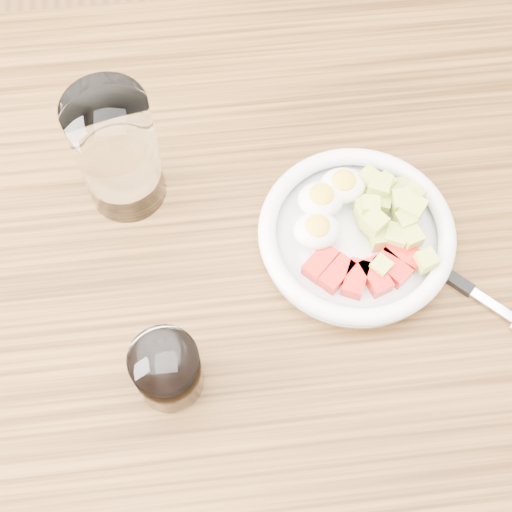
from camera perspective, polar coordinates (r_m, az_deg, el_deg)
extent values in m
plane|color=brown|center=(1.59, 0.41, -12.71)|extent=(4.00, 4.00, 0.00)
cube|color=brown|center=(0.87, 0.73, -1.93)|extent=(1.50, 0.90, 0.04)
cylinder|color=white|center=(0.87, 7.93, 1.35)|extent=(0.23, 0.23, 0.01)
torus|color=white|center=(0.86, 8.07, 1.87)|extent=(0.24, 0.24, 0.02)
cube|color=red|center=(0.84, 5.18, -0.56)|extent=(0.05, 0.05, 0.02)
cube|color=red|center=(0.83, 6.45, -1.43)|extent=(0.05, 0.05, 0.02)
cube|color=red|center=(0.83, 7.97, -1.81)|extent=(0.04, 0.05, 0.02)
cube|color=red|center=(0.84, 9.50, -1.65)|extent=(0.04, 0.05, 0.02)
cube|color=red|center=(0.84, 10.79, -0.97)|extent=(0.05, 0.05, 0.02)
cube|color=red|center=(0.85, 11.65, 0.10)|extent=(0.05, 0.05, 0.02)
ellipsoid|color=white|center=(0.86, 5.20, 4.53)|extent=(0.06, 0.05, 0.03)
ellipsoid|color=yellow|center=(0.85, 5.27, 4.94)|extent=(0.03, 0.03, 0.01)
ellipsoid|color=white|center=(0.87, 6.95, 5.62)|extent=(0.06, 0.05, 0.03)
ellipsoid|color=yellow|center=(0.86, 7.04, 6.04)|extent=(0.03, 0.03, 0.01)
ellipsoid|color=white|center=(0.84, 4.89, 2.04)|extent=(0.06, 0.05, 0.03)
ellipsoid|color=yellow|center=(0.83, 4.95, 2.43)|extent=(0.03, 0.03, 0.01)
cube|color=#C8CD4F|center=(0.86, 11.85, 2.79)|extent=(0.03, 0.03, 0.02)
cube|color=#C8CD4F|center=(0.85, 12.31, 1.41)|extent=(0.03, 0.03, 0.02)
cube|color=#C8CD4F|center=(0.86, 11.63, 4.24)|extent=(0.02, 0.02, 0.02)
cube|color=#C8CD4F|center=(0.87, 8.85, 3.83)|extent=(0.03, 0.03, 0.02)
cube|color=#C8CD4F|center=(0.86, 9.98, 1.51)|extent=(0.03, 0.03, 0.03)
cube|color=#C8CD4F|center=(0.84, 13.43, -0.38)|extent=(0.03, 0.03, 0.02)
cube|color=#C8CD4F|center=(0.88, 8.99, 6.22)|extent=(0.03, 0.03, 0.02)
cube|color=#C8CD4F|center=(0.87, 9.83, 5.49)|extent=(0.03, 0.03, 0.03)
cube|color=#C8CD4F|center=(0.89, 11.62, 4.93)|extent=(0.03, 0.03, 0.02)
cube|color=#C8CD4F|center=(0.86, 12.39, 3.70)|extent=(0.04, 0.04, 0.03)
cube|color=#C8CD4F|center=(0.85, 11.10, 1.49)|extent=(0.03, 0.03, 0.03)
cube|color=#C8CD4F|center=(0.84, 9.43, 2.60)|extent=(0.03, 0.03, 0.02)
cube|color=#C8CD4F|center=(0.89, 11.18, 5.31)|extent=(0.02, 0.02, 0.02)
cube|color=#C8CD4F|center=(0.87, 9.91, 4.23)|extent=(0.03, 0.03, 0.02)
cube|color=#C8CD4F|center=(0.89, 10.37, 5.43)|extent=(0.02, 0.02, 0.02)
cube|color=#C8CD4F|center=(0.86, 8.86, 3.28)|extent=(0.03, 0.03, 0.02)
cube|color=#C8CD4F|center=(0.88, 10.25, 5.68)|extent=(0.03, 0.03, 0.02)
cube|color=#C8CD4F|center=(0.84, 9.94, -0.91)|extent=(0.03, 0.03, 0.02)
cube|color=#C8CD4F|center=(0.87, 12.39, 4.76)|extent=(0.03, 0.03, 0.02)
cube|color=#C8CD4F|center=(0.85, 9.14, 3.94)|extent=(0.02, 0.02, 0.02)
cube|color=black|center=(0.88, 14.03, -0.81)|extent=(0.09, 0.08, 0.01)
cube|color=silver|center=(0.88, 18.57, -3.86)|extent=(0.05, 0.05, 0.00)
cylinder|color=white|center=(0.85, -11.04, 8.13)|extent=(0.10, 0.10, 0.17)
cylinder|color=white|center=(0.77, -7.11, -9.05)|extent=(0.07, 0.07, 0.08)
cylinder|color=black|center=(0.77, -7.10, -9.09)|extent=(0.07, 0.07, 0.07)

